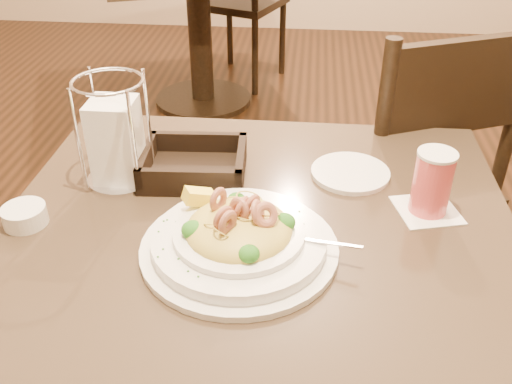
# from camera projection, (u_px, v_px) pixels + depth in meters

# --- Properties ---
(main_table) EXTENTS (0.90, 0.90, 0.71)m
(main_table) POSITION_uv_depth(u_px,v_px,m) (255.00, 332.00, 1.08)
(main_table) COLOR black
(main_table) RESTS_ON ground
(background_table) EXTENTS (1.16, 1.16, 0.71)m
(background_table) POSITION_uv_depth(u_px,v_px,m) (199.00, 13.00, 2.89)
(background_table) COLOR black
(background_table) RESTS_ON ground
(dining_chair_near) EXTENTS (0.55, 0.55, 0.93)m
(dining_chair_near) POSITION_uv_depth(u_px,v_px,m) (408.00, 174.00, 1.55)
(dining_chair_near) COLOR black
(dining_chair_near) RESTS_ON ground
(pasta_bowl) EXTENTS (0.36, 0.32, 0.10)m
(pasta_bowl) POSITION_uv_depth(u_px,v_px,m) (239.00, 236.00, 0.91)
(pasta_bowl) COLOR white
(pasta_bowl) RESTS_ON main_table
(drink_glass) EXTENTS (0.13, 0.13, 0.12)m
(drink_glass) POSITION_uv_depth(u_px,v_px,m) (432.00, 183.00, 0.99)
(drink_glass) COLOR white
(drink_glass) RESTS_ON main_table
(bread_basket) EXTENTS (0.21, 0.17, 0.06)m
(bread_basket) POSITION_uv_depth(u_px,v_px,m) (194.00, 166.00, 1.12)
(bread_basket) COLOR black
(bread_basket) RESTS_ON main_table
(napkin_caddy) EXTENTS (0.13, 0.13, 0.21)m
(napkin_caddy) POSITION_uv_depth(u_px,v_px,m) (116.00, 139.00, 1.07)
(napkin_caddy) COLOR silver
(napkin_caddy) RESTS_ON main_table
(side_plate) EXTENTS (0.20, 0.20, 0.01)m
(side_plate) POSITION_uv_depth(u_px,v_px,m) (350.00, 173.00, 1.13)
(side_plate) COLOR white
(side_plate) RESTS_ON main_table
(butter_ramekin) EXTENTS (0.09, 0.09, 0.03)m
(butter_ramekin) POSITION_uv_depth(u_px,v_px,m) (25.00, 216.00, 0.98)
(butter_ramekin) COLOR white
(butter_ramekin) RESTS_ON main_table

